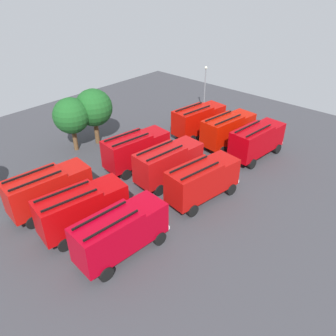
% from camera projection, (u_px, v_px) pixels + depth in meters
% --- Properties ---
extents(ground_plane, '(56.77, 56.77, 0.00)m').
position_uv_depth(ground_plane, '(168.00, 180.00, 33.09)').
color(ground_plane, '#38383D').
extents(fire_truck_0, '(7.36, 3.19, 3.88)m').
position_uv_depth(fire_truck_0, '(120.00, 231.00, 23.58)').
color(fire_truck_0, '#AB0213').
rests_on(fire_truck_0, ground).
extents(fire_truck_1, '(7.48, 3.58, 3.88)m').
position_uv_depth(fire_truck_1, '(203.00, 179.00, 29.27)').
color(fire_truck_1, '#AD0B09').
rests_on(fire_truck_1, ground).
extents(fire_truck_2, '(7.39, 3.27, 3.88)m').
position_uv_depth(fire_truck_2, '(257.00, 140.00, 35.92)').
color(fire_truck_2, '#A9020A').
rests_on(fire_truck_2, ground).
extents(fire_truck_3, '(7.50, 3.67, 3.88)m').
position_uv_depth(fire_truck_3, '(82.00, 208.00, 25.84)').
color(fire_truck_3, '#AF0608').
rests_on(fire_truck_3, ground).
extents(fire_truck_4, '(7.41, 3.34, 3.88)m').
position_uv_depth(fire_truck_4, '(169.00, 162.00, 31.88)').
color(fire_truck_4, '#B10D0E').
rests_on(fire_truck_4, ground).
extents(fire_truck_5, '(7.42, 3.40, 3.88)m').
position_uv_depth(fire_truck_5, '(228.00, 129.00, 38.33)').
color(fire_truck_5, '#BB1003').
rests_on(fire_truck_5, ground).
extents(fire_truck_6, '(7.42, 3.36, 3.88)m').
position_uv_depth(fire_truck_6, '(49.00, 189.00, 28.03)').
color(fire_truck_6, '#B20E0A').
rests_on(fire_truck_6, ground).
extents(fire_truck_7, '(7.43, 3.43, 3.88)m').
position_uv_depth(fire_truck_7, '(136.00, 149.00, 34.14)').
color(fire_truck_7, '#AB060C').
rests_on(fire_truck_7, ground).
extents(fire_truck_8, '(7.44, 3.44, 3.88)m').
position_uv_depth(fire_truck_8, '(199.00, 119.00, 40.73)').
color(fire_truck_8, '#B60B04').
rests_on(fire_truck_8, ground).
extents(firefighter_0, '(0.38, 0.48, 1.83)m').
position_uv_depth(firefighter_0, '(203.00, 108.00, 46.90)').
color(firefighter_0, black).
rests_on(firefighter_0, ground).
extents(firefighter_1, '(0.41, 0.48, 1.60)m').
position_uv_depth(firefighter_1, '(107.00, 153.00, 35.97)').
color(firefighter_1, black).
rests_on(firefighter_1, ground).
extents(firefighter_2, '(0.44, 0.48, 1.61)m').
position_uv_depth(firefighter_2, '(152.00, 165.00, 33.89)').
color(firefighter_2, black).
rests_on(firefighter_2, ground).
extents(tree_1, '(4.00, 4.00, 6.20)m').
position_uv_depth(tree_1, '(71.00, 116.00, 36.41)').
color(tree_1, brown).
rests_on(tree_1, ground).
extents(tree_2, '(4.26, 4.26, 6.61)m').
position_uv_depth(tree_2, '(94.00, 108.00, 37.72)').
color(tree_2, brown).
rests_on(tree_2, ground).
extents(traffic_cone_0, '(0.48, 0.48, 0.69)m').
position_uv_depth(traffic_cone_0, '(196.00, 176.00, 33.08)').
color(traffic_cone_0, '#F2600C').
rests_on(traffic_cone_0, ground).
extents(lamppost, '(0.36, 0.36, 6.72)m').
position_uv_depth(lamppost, '(205.00, 87.00, 45.92)').
color(lamppost, slate).
rests_on(lamppost, ground).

